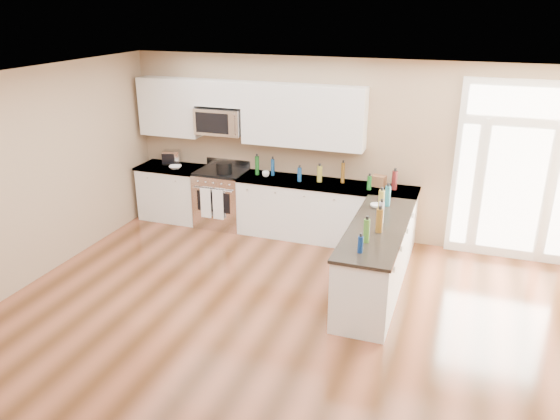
% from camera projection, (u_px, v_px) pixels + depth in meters
% --- Properties ---
extents(ground, '(8.00, 8.00, 0.00)m').
position_uv_depth(ground, '(241.00, 381.00, 5.49)').
color(ground, '#4D2B15').
extents(room_shell, '(8.00, 8.00, 8.00)m').
position_uv_depth(room_shell, '(236.00, 224.00, 4.87)').
color(room_shell, tan).
rests_on(room_shell, ground).
extents(back_cabinet_left, '(1.10, 0.66, 0.94)m').
position_uv_depth(back_cabinet_left, '(173.00, 194.00, 9.47)').
color(back_cabinet_left, silver).
rests_on(back_cabinet_left, ground).
extents(back_cabinet_right, '(2.85, 0.66, 0.94)m').
position_uv_depth(back_cabinet_right, '(324.00, 213.00, 8.62)').
color(back_cabinet_right, silver).
rests_on(back_cabinet_right, ground).
extents(peninsula_cabinet, '(0.69, 2.32, 0.94)m').
position_uv_depth(peninsula_cabinet, '(375.00, 262.00, 7.01)').
color(peninsula_cabinet, silver).
rests_on(peninsula_cabinet, ground).
extents(upper_cabinet_left, '(1.04, 0.33, 0.95)m').
position_uv_depth(upper_cabinet_left, '(170.00, 107.00, 9.07)').
color(upper_cabinet_left, silver).
rests_on(upper_cabinet_left, room_shell).
extents(upper_cabinet_right, '(1.94, 0.33, 0.95)m').
position_uv_depth(upper_cabinet_right, '(303.00, 116.00, 8.35)').
color(upper_cabinet_right, silver).
rests_on(upper_cabinet_right, room_shell).
extents(upper_cabinet_short, '(0.82, 0.33, 0.40)m').
position_uv_depth(upper_cabinet_short, '(220.00, 93.00, 8.68)').
color(upper_cabinet_short, silver).
rests_on(upper_cabinet_short, room_shell).
extents(microwave, '(0.78, 0.41, 0.42)m').
position_uv_depth(microwave, '(220.00, 121.00, 8.80)').
color(microwave, silver).
rests_on(microwave, room_shell).
extents(entry_door, '(1.70, 0.10, 2.60)m').
position_uv_depth(entry_door, '(516.00, 173.00, 7.70)').
color(entry_door, white).
rests_on(entry_door, ground).
extents(kitchen_range, '(0.80, 0.71, 1.08)m').
position_uv_depth(kitchen_range, '(222.00, 198.00, 9.16)').
color(kitchen_range, silver).
rests_on(kitchen_range, ground).
extents(stockpot, '(0.32, 0.32, 0.20)m').
position_uv_depth(stockpot, '(224.00, 168.00, 8.83)').
color(stockpot, black).
rests_on(stockpot, kitchen_range).
extents(toaster_oven, '(0.33, 0.30, 0.24)m').
position_uv_depth(toaster_oven, '(172.00, 157.00, 9.38)').
color(toaster_oven, silver).
rests_on(toaster_oven, back_cabinet_left).
extents(cardboard_box, '(0.23, 0.19, 0.17)m').
position_uv_depth(cardboard_box, '(379.00, 181.00, 8.25)').
color(cardboard_box, brown).
rests_on(cardboard_box, back_cabinet_right).
extents(bowl_left, '(0.27, 0.27, 0.05)m').
position_uv_depth(bowl_left, '(175.00, 167.00, 9.14)').
color(bowl_left, white).
rests_on(bowl_left, back_cabinet_left).
extents(bowl_peninsula, '(0.18, 0.18, 0.05)m').
position_uv_depth(bowl_peninsula, '(376.00, 206.00, 7.43)').
color(bowl_peninsula, white).
rests_on(bowl_peninsula, peninsula_cabinet).
extents(cup_counter, '(0.13, 0.13, 0.09)m').
position_uv_depth(cup_counter, '(266.00, 174.00, 8.71)').
color(cup_counter, white).
rests_on(cup_counter, back_cabinet_right).
extents(counter_bottles, '(2.34, 2.45, 0.32)m').
position_uv_depth(counter_bottles, '(351.00, 193.00, 7.58)').
color(counter_bottles, '#19591E').
rests_on(counter_bottles, back_cabinet_right).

